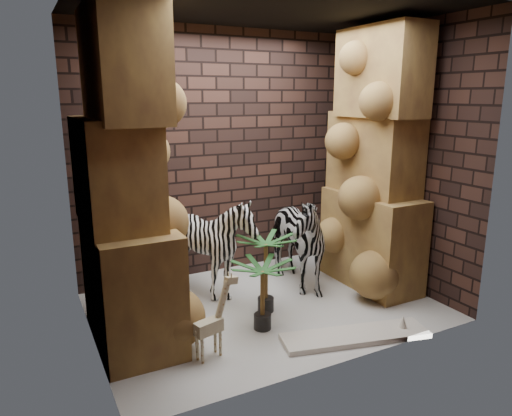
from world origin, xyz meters
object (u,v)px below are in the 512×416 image
palm_front (266,274)px  palm_back (263,296)px  zebra_left (212,251)px  zebra_right (290,230)px  giraffe_toy (208,318)px  surfboard (355,336)px

palm_front → palm_back: (-0.21, -0.32, -0.07)m
zebra_left → palm_front: (0.35, -0.60, -0.12)m
zebra_right → giraffe_toy: zebra_right is taller
zebra_right → palm_front: bearing=-137.5°
palm_front → zebra_left: bearing=120.6°
zebra_right → surfboard: zebra_right is taller
giraffe_toy → surfboard: bearing=-27.8°
zebra_right → palm_front: 0.79m
palm_front → surfboard: size_ratio=0.60×
palm_front → palm_back: bearing=-123.1°
palm_front → surfboard: 1.08m
zebra_left → surfboard: bearing=-39.6°
giraffe_toy → palm_back: size_ratio=1.07×
zebra_right → zebra_left: (-0.93, 0.13, -0.15)m
zebra_left → surfboard: size_ratio=0.85×
zebra_left → palm_back: bearing=-59.9°
zebra_left → palm_back: size_ratio=1.71×
palm_front → palm_back: size_ratio=1.21×
zebra_right → palm_front: zebra_right is taller
zebra_right → giraffe_toy: bearing=-140.8°
zebra_left → palm_back: 0.95m
palm_back → surfboard: bearing=-39.5°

